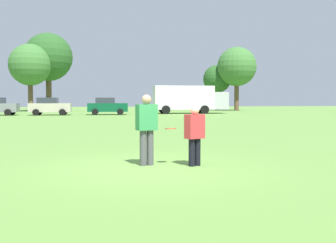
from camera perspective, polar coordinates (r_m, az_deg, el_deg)
name	(u,v)px	position (r m, az deg, el deg)	size (l,w,h in m)	color
ground_plane	(150,168)	(9.49, -2.59, -6.59)	(166.54, 166.54, 0.00)	#608C3D
player_thrower	(147,126)	(9.76, -3.05, -0.59)	(0.53, 0.39, 1.72)	#4C4C51
player_defender	(195,132)	(9.70, 3.79, -1.53)	(0.51, 0.42, 1.46)	black
frisbee	(171,129)	(9.83, 0.39, -1.01)	(0.27, 0.27, 0.05)	#E54C33
parked_car_mid_right	(50,106)	(43.37, -16.39, 2.09)	(4.25, 2.32, 1.82)	#B7AD99
parked_car_near_right	(107,106)	(43.30, -8.62, 2.18)	(4.25, 2.32, 1.82)	#0C4C2D
box_truck	(189,98)	(46.57, 2.94, 3.29)	(8.57, 3.19, 3.18)	white
tree_west_maple	(30,65)	(57.65, -18.96, 7.58)	(5.60, 5.60, 9.11)	brown
tree_center_elm	(48,57)	(60.16, -16.59, 8.70)	(6.79, 6.79, 11.04)	brown
tree_east_birch	(217,79)	(61.50, 6.97, 5.98)	(4.21, 4.21, 6.85)	brown
tree_east_oak	(237,67)	(60.05, 9.72, 7.63)	(5.71, 5.71, 9.28)	brown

